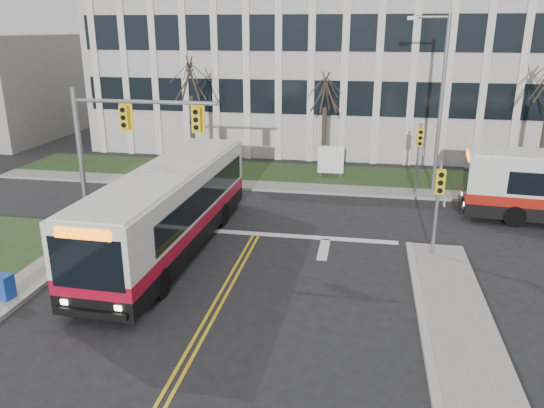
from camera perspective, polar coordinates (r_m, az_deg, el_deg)
The scene contains 13 objects.
ground at distance 15.89m, azimuth -7.80°, elevation -13.98°, with size 120.00×120.00×0.00m, color black.
sidewalk_cross at distance 29.15m, azimuth 10.85°, elevation 1.31°, with size 44.00×1.60×0.14m, color #9E9B93.
building_lawn at distance 31.85m, azimuth 10.83°, elevation 2.75°, with size 44.00×5.00×0.12m, color #27401B.
office_building at distance 42.79m, azimuth 11.25°, elevation 14.74°, with size 40.00×16.00×12.00m, color #B7B2A8.
mast_arm_signal at distance 22.64m, azimuth -16.46°, elevation 6.94°, with size 6.11×0.38×6.20m.
signal_pole_near at distance 20.69m, azimuth 17.45°, elevation 0.78°, with size 0.34×0.39×3.80m.
signal_pole_far at distance 28.88m, azimuth 15.52°, elevation 5.80°, with size 0.34×0.39×3.80m.
streetlight at distance 29.33m, azimuth 17.49°, elevation 11.15°, with size 2.15×0.25×9.20m.
directory_sign at distance 31.14m, azimuth 6.34°, elevation 4.72°, with size 1.50×0.12×2.00m.
tree_left at distance 32.56m, azimuth -8.80°, elevation 12.97°, with size 1.80×1.80×7.70m.
tree_mid at distance 31.21m, azimuth 5.74°, elevation 11.70°, with size 1.80×1.80×6.82m.
bus_main at distance 21.25m, azimuth -10.95°, elevation -0.73°, with size 2.64×12.19×3.25m, color silver, non-canonical shape.
newspaper_box_blue at distance 19.34m, azimuth -26.79°, elevation -8.13°, with size 0.50×0.45×0.95m, color #163E9A.
Camera 1 is at (4.38, -12.72, 8.45)m, focal length 35.00 mm.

